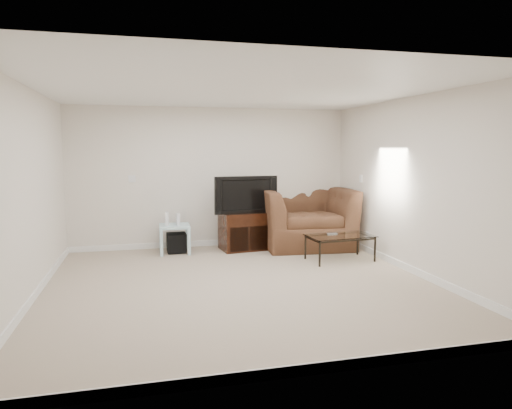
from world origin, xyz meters
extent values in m
plane|color=tan|center=(0.00, 0.00, 0.00)|extent=(5.00, 5.00, 0.00)
plane|color=white|center=(0.00, 0.00, 2.50)|extent=(5.00, 5.00, 0.00)
cube|color=silver|center=(0.00, 2.50, 1.25)|extent=(5.00, 0.02, 2.50)
cube|color=silver|center=(-2.50, 0.00, 1.25)|extent=(0.02, 5.00, 2.50)
cube|color=silver|center=(2.50, 0.00, 1.25)|extent=(0.02, 5.00, 2.50)
cube|color=white|center=(-1.40, 2.49, 1.25)|extent=(0.12, 0.02, 0.12)
cube|color=white|center=(2.49, 1.60, 1.25)|extent=(0.02, 0.09, 0.13)
cube|color=white|center=(2.49, 1.30, 0.30)|extent=(0.02, 0.08, 0.12)
cube|color=black|center=(0.49, 2.01, 0.55)|extent=(0.47, 0.36, 0.06)
imported|color=black|center=(0.49, 2.02, 0.98)|extent=(1.05, 0.29, 0.64)
cube|color=black|center=(-0.69, 2.08, 0.17)|extent=(0.33, 0.33, 0.32)
cube|color=white|center=(-0.84, 2.04, 0.59)|extent=(0.07, 0.17, 0.22)
cube|color=silver|center=(-0.66, 2.04, 0.58)|extent=(0.06, 0.14, 0.19)
imported|color=#48301E|center=(1.64, 2.05, 0.71)|extent=(1.70, 1.18, 1.41)
cube|color=#B2B2B7|center=(1.71, 1.01, 0.42)|extent=(0.16, 0.05, 0.02)
camera|label=1|loc=(-1.20, -5.69, 1.77)|focal=32.00mm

